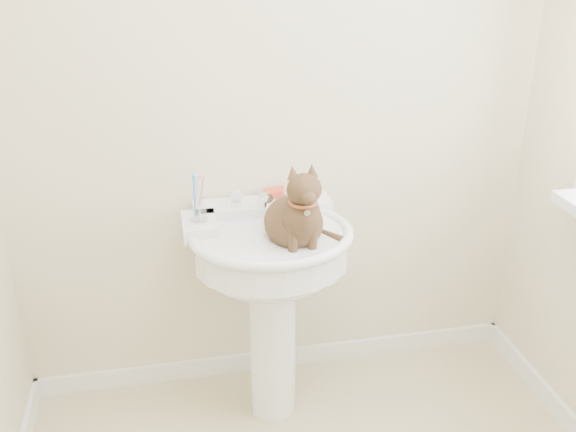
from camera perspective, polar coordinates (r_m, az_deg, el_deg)
wall_back at (r=2.58m, az=-0.97°, el=9.64°), size 2.20×0.00×2.50m
baseboard_back at (r=3.10m, az=-0.78°, el=-12.50°), size 2.20×0.02×0.09m
pedestal_sink at (r=2.50m, az=-1.54°, el=-4.53°), size 0.64×0.63×0.89m
faucet at (r=2.54m, az=-2.17°, el=1.79°), size 0.28×0.12×0.14m
soap_bar at (r=2.65m, az=-1.06°, el=2.08°), size 0.10×0.08×0.03m
toothbrush_cup at (r=2.43m, az=-7.95°, el=0.58°), size 0.07×0.07×0.18m
cat at (r=2.33m, az=0.74°, el=-0.16°), size 0.24×0.30×0.44m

